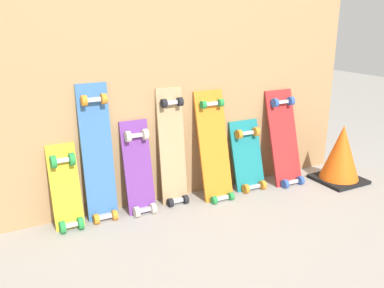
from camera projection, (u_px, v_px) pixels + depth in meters
The scene contains 10 objects.
ground_plane at pixel (187, 197), 2.79m from camera, with size 12.00×12.00×0.00m, color #9E9991.
plywood_wall_panel at pixel (181, 59), 2.58m from camera, with size 2.59×0.04×1.82m, color tan.
skateboard_yellow at pixel (66, 192), 2.35m from camera, with size 0.16×0.19×0.54m.
skateboard_blue at pixel (98, 159), 2.41m from camera, with size 0.18×0.16×0.87m.
skateboard_purple at pixel (139, 173), 2.53m from camera, with size 0.18×0.19×0.63m.
skateboard_natural at pixel (173, 152), 2.63m from camera, with size 0.17×0.16×0.81m.
skateboard_orange at pixel (214, 151), 2.72m from camera, with size 0.21×0.25×0.78m.
skateboard_teal at pixel (248, 160), 2.90m from camera, with size 0.23×0.21×0.54m.
skateboard_red at pixel (285, 142), 2.98m from camera, with size 0.23×0.27×0.73m.
traffic_cone at pixel (341, 154), 3.00m from camera, with size 0.32×0.32×0.42m.
Camera 1 is at (-1.17, -2.27, 1.17)m, focal length 38.77 mm.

